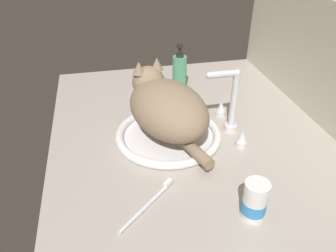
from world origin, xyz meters
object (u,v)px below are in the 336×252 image
pill_bottle (255,201)px  toothbrush (148,204)px  cat (165,105)px  soap_pump_bottle (179,72)px  sink_basin (168,134)px  faucet (230,107)px

pill_bottle → toothbrush: size_ratio=0.65×
cat → toothbrush: size_ratio=2.52×
soap_pump_bottle → toothbrush: size_ratio=1.20×
sink_basin → soap_pump_bottle: bearing=160.4°
faucet → toothbrush: size_ratio=1.40×
sink_basin → pill_bottle: size_ratio=3.28×
cat → pill_bottle: 38.67cm
pill_bottle → soap_pump_bottle: size_ratio=0.54×
pill_bottle → toothbrush: pill_bottle is taller
sink_basin → faucet: (-0.00, 19.03, 7.14)cm
soap_pump_bottle → toothbrush: soap_pump_bottle is taller
faucet → toothbrush: (26.38, -29.32, -7.61)cm
cat → pill_bottle: (36.10, 12.61, -5.78)cm
pill_bottle → soap_pump_bottle: (-65.02, -1.06, 2.48)cm
toothbrush → faucet: bearing=132.0°
sink_basin → soap_pump_bottle: soap_pump_bottle is taller
toothbrush → cat: bearing=161.0°
cat → soap_pump_bottle: cat is taller
pill_bottle → soap_pump_bottle: bearing=-179.1°
toothbrush → pill_bottle: bearing=70.4°
sink_basin → faucet: 20.32cm
cat → soap_pump_bottle: bearing=158.2°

